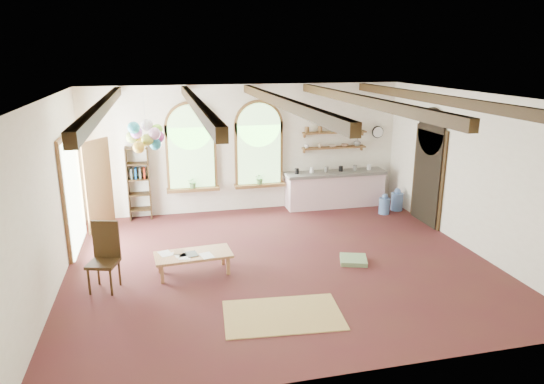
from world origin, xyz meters
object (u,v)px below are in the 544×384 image
object	(u,v)px
kitchen_counter	(335,189)
balloon_cluster	(146,136)
side_chair	(105,271)
coffee_table	(193,256)

from	to	relation	value
kitchen_counter	balloon_cluster	xyz separation A→B (m)	(-4.71, -1.68, 1.86)
side_chair	kitchen_counter	bearing A→B (deg)	32.99
coffee_table	side_chair	size ratio (longest dim) A/B	1.21
kitchen_counter	balloon_cluster	bearing A→B (deg)	-160.39
balloon_cluster	coffee_table	bearing A→B (deg)	-65.59
coffee_table	side_chair	xyz separation A→B (m)	(-1.53, -0.27, -0.01)
kitchen_counter	balloon_cluster	world-z (taller)	balloon_cluster
coffee_table	side_chair	distance (m)	1.55
coffee_table	balloon_cluster	xyz separation A→B (m)	(-0.73, 1.62, 1.98)
coffee_table	balloon_cluster	distance (m)	2.66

